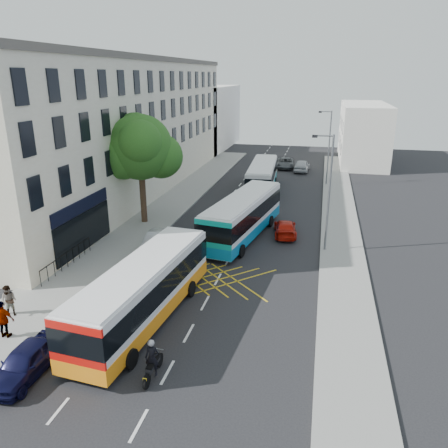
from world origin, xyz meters
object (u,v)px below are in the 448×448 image
Objects in this scene: lamp_far at (328,144)px; distant_car_silver at (302,166)px; bus_near at (144,291)px; parked_car_blue at (26,361)px; lamp_near at (328,188)px; pedestrian_near at (9,301)px; motorbike at (152,360)px; street_tree at (140,148)px; pedestrian_far at (3,319)px; distant_car_grey at (285,163)px; bus_far at (262,177)px; red_hatchback at (285,228)px; bus_mid at (243,216)px; parked_car_silver at (158,244)px.

distant_car_silver is (-3.00, 6.81, -3.87)m from lamp_far.
parked_car_blue is (-3.09, -5.14, -0.97)m from bus_near.
lamp_near is 20.00m from lamp_far.
distant_car_silver is at bearing 66.18° from pedestrian_near.
parked_car_blue is 2.35× the size of pedestrian_near.
lamp_far is 36.22m from motorbike.
street_tree reaches higher than distant_car_silver.
lamp_far reaches higher than bus_near.
pedestrian_far is (-5.68, -3.11, -0.56)m from bus_near.
lamp_near reaches higher than distant_car_grey.
lamp_near is 4.85× the size of pedestrian_near.
parked_car_blue is at bearing -52.12° from pedestrian_near.
motorbike is (2.04, -4.11, -0.80)m from bus_near.
pedestrian_near is 0.89× the size of pedestrian_far.
parked_car_blue is 5.28m from pedestrian_near.
lamp_far reaches higher than distant_car_silver.
lamp_near reaches higher than bus_near.
bus_near reaches higher than pedestrian_far.
bus_far reaches higher than distant_car_grey.
lamp_far is 4.32× the size of pedestrian_far.
bus_far is at bearing 90.14° from motorbike.
motorbike is 7.79m from pedestrian_far.
bus_far is 11.75m from distant_car_silver.
lamp_near reaches higher than red_hatchback.
bus_far is 2.48× the size of distant_car_silver.
motorbike is at bearing -66.36° from street_tree.
pedestrian_far is (-14.39, -14.40, -3.54)m from lamp_near.
parked_car_blue is at bearing 82.06° from distant_car_silver.
motorbike is 42.37m from distant_car_silver.
pedestrian_far is at bearing -105.84° from distant_car_grey.
motorbike is (8.04, -18.37, -5.46)m from street_tree.
bus_near is 0.97× the size of bus_mid.
street_tree reaches higher than motorbike.
bus_far reaches higher than distant_car_silver.
pedestrian_far is (-2.59, 2.04, 0.42)m from parked_car_blue.
pedestrian_near is at bearing -140.71° from lamp_near.
street_tree is at bearing 98.93° from parked_car_blue.
bus_near is (-8.71, -11.29, -2.98)m from lamp_near.
bus_far is at bearing -99.61° from distant_car_grey.
bus_mid is at bearing 86.60° from distant_car_silver.
bus_near is at bearing -154.02° from pedestrian_far.
distant_car_silver is (3.67, 42.21, -0.09)m from motorbike.
lamp_far is at bearing 49.19° from street_tree.
bus_far is 6.61× the size of pedestrian_near.
parked_car_silver is 2.51× the size of pedestrian_far.
parked_car_silver is at bearing -108.66° from pedestrian_far.
lamp_far is at bearing 30.27° from bus_far.
parked_car_silver is (-4.47, 12.37, -0.07)m from motorbike.
bus_near is 2.37× the size of distant_car_grey.
bus_far is at bearing -107.28° from pedestrian_far.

